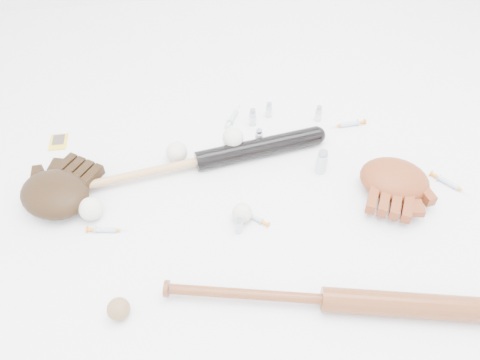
{
  "coord_description": "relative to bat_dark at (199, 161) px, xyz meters",
  "views": [
    {
      "loc": [
        -0.21,
        -1.05,
        1.23
      ],
      "look_at": [
        -0.04,
        0.02,
        0.06
      ],
      "focal_mm": 35.0,
      "sensor_mm": 36.0,
      "label": 1
    }
  ],
  "objects": [
    {
      "name": "vial_2",
      "position": [
        0.24,
        0.09,
        0.0
      ],
      "size": [
        0.03,
        0.03,
        0.07
      ],
      "primitive_type": "cylinder",
      "color": "silver",
      "rests_on": "ground"
    },
    {
      "name": "baseball_aged",
      "position": [
        -0.28,
        -0.55,
        -0.0
      ],
      "size": [
        0.06,
        0.06,
        0.06
      ],
      "primitive_type": "sphere",
      "color": "olive",
      "rests_on": "ground"
    },
    {
      "name": "bat_wood",
      "position": [
        0.3,
        -0.61,
        -0.0
      ],
      "size": [
        0.96,
        0.29,
        0.07
      ],
      "primitive_type": null,
      "rotation": [
        0.0,
        0.0,
        -0.23
      ],
      "color": "brown",
      "rests_on": "ground"
    },
    {
      "name": "syringe_2",
      "position": [
        0.16,
        0.26,
        -0.03
      ],
      "size": [
        0.1,
        0.16,
        0.02
      ],
      "primitive_type": null,
      "rotation": [
        0.0,
        0.0,
        1.09
      ],
      "color": "#ADBCC6",
      "rests_on": "ground"
    },
    {
      "name": "glove_tan",
      "position": [
        0.66,
        -0.21,
        0.02
      ],
      "size": [
        0.38,
        0.38,
        0.1
      ],
      "primitive_type": null,
      "rotation": [
        0.0,
        0.0,
        2.64
      ],
      "color": "maroon",
      "rests_on": "ground"
    },
    {
      "name": "syringe_3",
      "position": [
        0.87,
        -0.22,
        -0.03
      ],
      "size": [
        0.12,
        0.15,
        0.02
      ],
      "primitive_type": null,
      "rotation": [
        0.0,
        0.0,
        -0.91
      ],
      "color": "#ADBCC6",
      "rests_on": "ground"
    },
    {
      "name": "vial_1",
      "position": [
        0.5,
        0.2,
        -0.0
      ],
      "size": [
        0.03,
        0.03,
        0.07
      ],
      "primitive_type": "cylinder",
      "color": "silver",
      "rests_on": "ground"
    },
    {
      "name": "syringe_0",
      "position": [
        -0.33,
        -0.24,
        -0.03
      ],
      "size": [
        0.15,
        0.05,
        0.02
      ],
      "primitive_type": null,
      "rotation": [
        0.0,
        0.0,
        -0.18
      ],
      "color": "#ADBCC6",
      "rests_on": "ground"
    },
    {
      "name": "trading_card",
      "position": [
        -0.53,
        0.22,
        -0.03
      ],
      "size": [
        0.07,
        0.09,
        0.01
      ],
      "primitive_type": "cube",
      "rotation": [
        0.0,
        0.0,
        -0.01
      ],
      "color": "gold",
      "rests_on": "ground"
    },
    {
      "name": "baseball_mid",
      "position": [
        0.12,
        -0.26,
        -0.0
      ],
      "size": [
        0.07,
        0.07,
        0.07
      ],
      "primitive_type": "sphere",
      "color": "silver",
      "rests_on": "ground"
    },
    {
      "name": "baseball_upper",
      "position": [
        -0.08,
        0.06,
        0.0
      ],
      "size": [
        0.08,
        0.08,
        0.08
      ],
      "primitive_type": "sphere",
      "color": "silver",
      "rests_on": "ground"
    },
    {
      "name": "baseball_left",
      "position": [
        -0.37,
        -0.17,
        0.0
      ],
      "size": [
        0.08,
        0.08,
        0.08
      ],
      "primitive_type": "sphere",
      "color": "silver",
      "rests_on": "ground"
    },
    {
      "name": "baseball_on_pedestal",
      "position": [
        0.13,
        0.06,
        0.05
      ],
      "size": [
        0.08,
        0.08,
        0.08
      ],
      "primitive_type": "sphere",
      "color": "silver",
      "rests_on": "pedestal"
    },
    {
      "name": "vial_4",
      "position": [
        0.1,
        -0.31,
        -0.0
      ],
      "size": [
        0.02,
        0.02,
        0.06
      ],
      "primitive_type": "cylinder",
      "color": "silver",
      "rests_on": "ground"
    },
    {
      "name": "syringe_4",
      "position": [
        0.62,
        0.14,
        -0.03
      ],
      "size": [
        0.16,
        0.04,
        0.02
      ],
      "primitive_type": null,
      "rotation": [
        0.0,
        0.0,
        3.21
      ],
      "color": "#ADBCC6",
      "rests_on": "ground"
    },
    {
      "name": "vial_0",
      "position": [
        0.31,
        0.25,
        -0.0
      ],
      "size": [
        0.03,
        0.03,
        0.07
      ],
      "primitive_type": "cylinder",
      "color": "silver",
      "rests_on": "ground"
    },
    {
      "name": "glove_dark",
      "position": [
        -0.5,
        -0.1,
        0.02
      ],
      "size": [
        0.4,
        0.4,
        0.1
      ],
      "primitive_type": null,
      "rotation": [
        0.0,
        0.0,
        -0.63
      ],
      "color": "black",
      "rests_on": "ground"
    },
    {
      "name": "vial_5",
      "position": [
        0.23,
        0.21,
        0.0
      ],
      "size": [
        0.03,
        0.03,
        0.08
      ],
      "primitive_type": "cylinder",
      "color": "silver",
      "rests_on": "ground"
    },
    {
      "name": "syringe_1",
      "position": [
        0.16,
        -0.27,
        -0.03
      ],
      "size": [
        0.12,
        0.11,
        0.02
      ],
      "primitive_type": null,
      "rotation": [
        0.0,
        0.0,
        2.42
      ],
      "color": "#ADBCC6",
      "rests_on": "ground"
    },
    {
      "name": "pedestal",
      "position": [
        0.13,
        0.06,
        -0.01
      ],
      "size": [
        0.1,
        0.1,
        0.04
      ],
      "primitive_type": "cube",
      "rotation": [
        0.0,
        0.0,
        -0.34
      ],
      "color": "white",
      "rests_on": "ground"
    },
    {
      "name": "vial_3",
      "position": [
        0.43,
        -0.08,
        0.01
      ],
      "size": [
        0.04,
        0.04,
        0.1
      ],
      "primitive_type": "cylinder",
      "color": "silver",
      "rests_on": "ground"
    },
    {
      "name": "bat_dark",
      "position": [
        0.0,
        0.0,
        0.0
      ],
      "size": [
        0.98,
        0.22,
        0.07
      ],
      "primitive_type": null,
      "rotation": [
        0.0,
        0.0,
        0.15
      ],
      "color": "black",
      "rests_on": "ground"
    }
  ]
}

